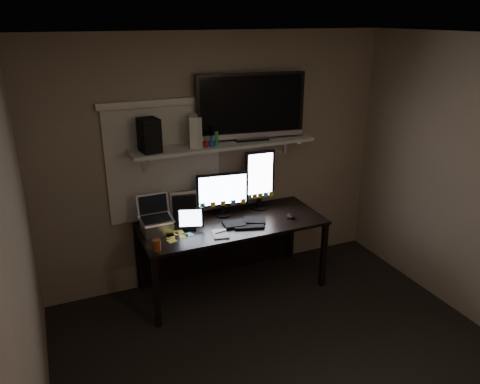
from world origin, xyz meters
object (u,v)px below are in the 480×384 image
desk (228,233)px  laptop (156,216)px  mouse (290,216)px  tablet (190,219)px  monitor_portrait (260,180)px  cup (157,245)px  speaker (149,135)px  tv (251,107)px  monitor_landscape (223,194)px  keyboard (245,222)px  game_console (194,130)px

desk → laptop: size_ratio=5.29×
mouse → tablet: 1.01m
monitor_portrait → cup: bearing=-156.0°
monitor_portrait → speaker: 1.26m
mouse → cup: bearing=175.3°
laptop → tablet: bearing=-12.3°
cup → tv: 1.60m
monitor_portrait → speaker: size_ratio=2.10×
mouse → monitor_portrait: bearing=105.1°
tablet → tv: (0.72, 0.22, 0.96)m
monitor_landscape → laptop: (-0.71, -0.13, -0.06)m
keyboard → cup: cup is taller
monitor_landscape → keyboard: size_ratio=1.20×
mouse → desk: bearing=144.6°
game_console → speaker: size_ratio=0.96×
keyboard → speaker: 1.23m
laptop → speaker: speaker is taller
monitor_landscape → monitor_portrait: (0.42, 0.03, 0.09)m
cup → monitor_landscape: bearing=31.1°
tv → game_console: (-0.58, -0.00, -0.18)m
monitor_portrait → mouse: bearing=-62.8°
tablet → cup: size_ratio=2.41×
tv → speaker: 1.02m
mouse → laptop: laptop is taller
desk → keyboard: size_ratio=4.15×
mouse → speaker: size_ratio=0.35×
monitor_portrait → laptop: size_ratio=1.85×
game_console → keyboard: bearing=-19.5°
keyboard → tv: bearing=73.5°
tv → speaker: (-1.01, -0.05, -0.17)m
desk → cup: bearing=-153.2°
keyboard → laptop: laptop is taller
tablet → laptop: bearing=-173.6°
monitor_portrait → tv: tv is taller
mouse → tablet: tablet is taller
monitor_portrait → tablet: monitor_portrait is taller
desk → tablet: tablet is taller
keyboard → game_console: bearing=157.9°
tablet → tv: bearing=34.7°
keyboard → cup: 0.94m
speaker → mouse: bearing=-21.6°
monitor_portrait → laptop: bearing=-170.9°
tv → speaker: tv is taller
monitor_landscape → mouse: size_ratio=5.03×
tv → monitor_landscape: bearing=-165.7°
tablet → tv: tv is taller
desk → mouse: mouse is taller
monitor_landscape → mouse: bearing=-21.4°
cup → speaker: (0.10, 0.47, 0.85)m
desk → monitor_portrait: bearing=13.6°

